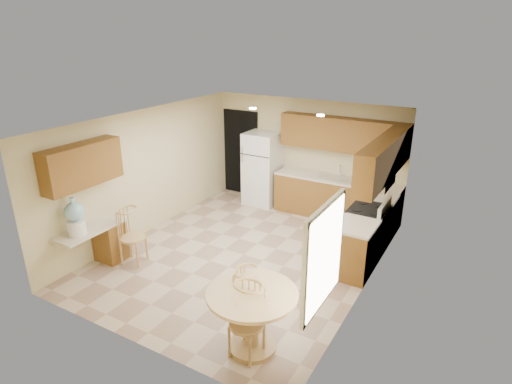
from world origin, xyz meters
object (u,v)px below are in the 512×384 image
Objects in this scene: chair_desk at (128,233)px; water_crock at (75,218)px; chair_table_b at (242,319)px; refrigerator at (262,169)px; dining_table at (252,312)px; stove at (367,230)px; chair_table_a at (246,300)px.

water_crock reaches higher than chair_desk.
water_crock is at bearing -1.93° from chair_table_b.
refrigerator is 3.75m from chair_desk.
chair_table_b is at bearing 56.60° from chair_desk.
water_crock is at bearing -103.59° from refrigerator.
stove is at bearing 80.80° from dining_table.
chair_desk is at bearing -14.73° from chair_table_b.
dining_table is 1.19× the size of chair_table_a.
dining_table is at bearing -1.97° from water_crock.
chair_desk is at bearing 165.48° from dining_table.
stove is 1.69× the size of water_crock.
chair_desk is 1.57× the size of water_crock.
chair_table_b is at bearing -5.91° from water_crock.
chair_table_b is 3.11m from chair_desk.
stove is (2.88, -1.22, -0.39)m from refrigerator.
stove is 0.94× the size of dining_table.
water_crock reaches higher than stove.
water_crock is at bearing 178.03° from dining_table.
chair_desk reaches higher than chair_table_a.
refrigerator reaches higher than chair_table_b.
refrigerator reaches higher than stove.
chair_table_b is (0.00, -0.23, 0.05)m from dining_table.
refrigerator is 1.48× the size of dining_table.
stove is at bearing -22.99° from refrigerator.
refrigerator is 4.82m from chair_table_a.
chair_table_a is 0.96× the size of chair_desk.
water_crock is at bearing -141.48° from stove.
dining_table is (-0.52, -3.24, 0.09)m from stove.
chair_table_b is (2.35, -4.70, -0.25)m from refrigerator.
chair_desk is (-3.47, -2.48, 0.15)m from stove.
stove reaches higher than chair_table_a.
chair_desk is (-2.76, 0.61, 0.03)m from chair_table_a.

